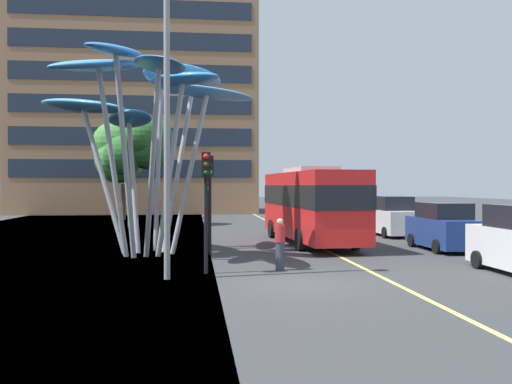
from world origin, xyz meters
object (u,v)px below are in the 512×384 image
at_px(traffic_light_island_mid, 208,194).
at_px(street_lamp, 176,90).
at_px(car_parked_mid, 444,228).
at_px(leaf_sculpture, 140,96).
at_px(traffic_light_kerb_near, 206,186).
at_px(red_bus, 310,202).
at_px(traffic_light_kerb_far, 210,183).
at_px(car_parked_far, 392,217).
at_px(pedestrian, 280,244).

height_order(traffic_light_island_mid, street_lamp, street_lamp).
height_order(car_parked_mid, street_lamp, street_lamp).
xyz_separation_m(leaf_sculpture, traffic_light_kerb_near, (2.54, -5.38, -3.62)).
distance_m(red_bus, car_parked_mid, 6.20).
xyz_separation_m(traffic_light_kerb_far, street_lamp, (-1.15, -5.76, 2.76)).
bearing_deg(car_parked_mid, car_parked_far, 88.41).
relative_size(traffic_light_kerb_far, street_lamp, 0.44).
bearing_deg(street_lamp, car_parked_mid, 29.40).
height_order(traffic_light_kerb_near, traffic_light_island_mid, traffic_light_kerb_near).
bearing_deg(car_parked_mid, traffic_light_kerb_far, -176.90).
distance_m(leaf_sculpture, traffic_light_kerb_far, 4.51).
xyz_separation_m(red_bus, traffic_light_island_mid, (-4.90, -1.06, 0.40)).
xyz_separation_m(red_bus, street_lamp, (-6.04, -9.58, 3.63)).
distance_m(traffic_light_kerb_near, traffic_light_kerb_far, 4.94).
bearing_deg(pedestrian, traffic_light_kerb_near, -167.51).
height_order(traffic_light_kerb_near, car_parked_far, traffic_light_kerb_near).
height_order(traffic_light_kerb_far, car_parked_mid, traffic_light_kerb_far).
distance_m(car_parked_mid, pedestrian, 9.30).
distance_m(leaf_sculpture, pedestrian, 8.86).
height_order(red_bus, leaf_sculpture, leaf_sculpture).
bearing_deg(street_lamp, leaf_sculpture, 104.87).
xyz_separation_m(traffic_light_kerb_near, car_parked_far, (10.49, 12.34, -1.74)).
distance_m(traffic_light_kerb_near, car_parked_mid, 11.81).
bearing_deg(traffic_light_island_mid, leaf_sculpture, -140.20).
bearing_deg(car_parked_far, car_parked_mid, -91.59).
xyz_separation_m(traffic_light_kerb_far, pedestrian, (2.17, -4.40, -2.01)).
xyz_separation_m(traffic_light_island_mid, car_parked_far, (10.25, 4.65, -1.37)).
distance_m(leaf_sculpture, traffic_light_kerb_near, 6.96).
bearing_deg(red_bus, traffic_light_kerb_near, -120.44).
distance_m(traffic_light_kerb_near, car_parked_far, 16.29).
distance_m(traffic_light_kerb_far, pedestrian, 5.30).
relative_size(traffic_light_kerb_near, traffic_light_kerb_far, 0.96).
relative_size(traffic_light_kerb_near, traffic_light_island_mid, 1.16).
xyz_separation_m(traffic_light_kerb_far, car_parked_far, (10.24, 7.41, -1.84)).
height_order(leaf_sculpture, traffic_light_kerb_near, leaf_sculpture).
bearing_deg(red_bus, car_parked_mid, -32.41).
bearing_deg(street_lamp, traffic_light_kerb_far, 78.73).
distance_m(traffic_light_kerb_far, street_lamp, 6.49).
bearing_deg(pedestrian, car_parked_mid, 32.10).
xyz_separation_m(traffic_light_island_mid, street_lamp, (-1.14, -8.52, 3.23)).
relative_size(traffic_light_island_mid, car_parked_mid, 0.77).
bearing_deg(traffic_light_island_mid, red_bus, 12.21).
bearing_deg(red_bus, traffic_light_kerb_far, -142.01).
relative_size(traffic_light_island_mid, pedestrian, 1.93).
bearing_deg(red_bus, traffic_light_island_mid, -167.79).
bearing_deg(pedestrian, red_bus, 71.67).
distance_m(traffic_light_kerb_near, pedestrian, 3.13).
relative_size(traffic_light_kerb_far, car_parked_mid, 0.93).
bearing_deg(car_parked_mid, street_lamp, -150.60).
relative_size(leaf_sculpture, street_lamp, 1.06).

